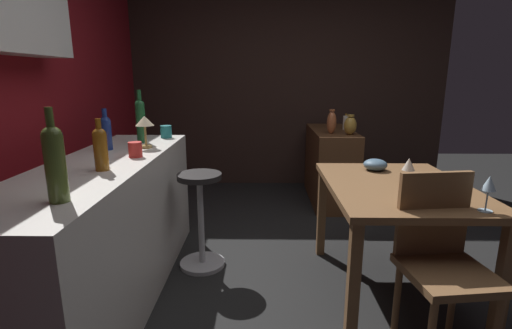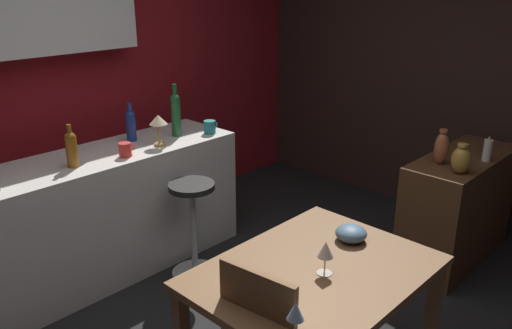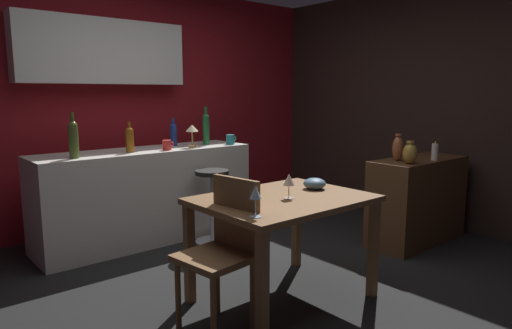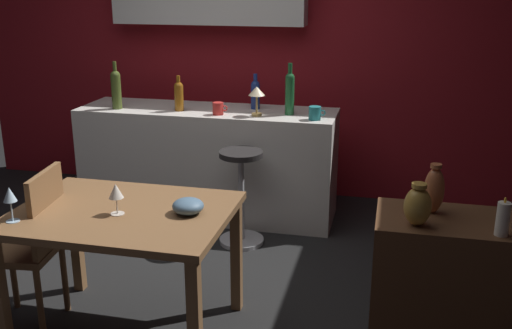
% 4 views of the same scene
% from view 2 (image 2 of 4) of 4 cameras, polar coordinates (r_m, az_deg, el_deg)
% --- Properties ---
extents(wall_kitchen_back, '(5.20, 0.33, 2.60)m').
position_cam_2_polar(wall_kitchen_back, '(4.22, -21.79, 9.96)').
color(wall_kitchen_back, maroon).
rests_on(wall_kitchen_back, ground_plane).
extents(wall_side_right, '(0.10, 4.40, 2.60)m').
position_cam_2_polar(wall_side_right, '(4.85, 18.89, 10.12)').
color(wall_side_right, '#33231E').
rests_on(wall_side_right, ground_plane).
extents(dining_table, '(1.14, 0.86, 0.74)m').
position_cam_2_polar(dining_table, '(2.58, 6.46, -13.19)').
color(dining_table, brown).
rests_on(dining_table, ground_plane).
extents(kitchen_counter, '(2.10, 0.60, 0.90)m').
position_cam_2_polar(kitchen_counter, '(3.85, -16.79, -5.41)').
color(kitchen_counter, silver).
rests_on(kitchen_counter, ground_plane).
extents(sideboard_cabinet, '(1.10, 0.44, 0.82)m').
position_cam_2_polar(sideboard_cabinet, '(4.20, 21.33, -4.43)').
color(sideboard_cabinet, '#56351E').
rests_on(sideboard_cabinet, ground_plane).
extents(bar_stool, '(0.34, 0.34, 0.72)m').
position_cam_2_polar(bar_stool, '(3.70, -6.92, -6.92)').
color(bar_stool, '#262323').
rests_on(bar_stool, ground_plane).
extents(wine_glass_left, '(0.07, 0.07, 0.18)m').
position_cam_2_polar(wine_glass_left, '(2.01, 4.40, -15.98)').
color(wine_glass_left, silver).
rests_on(wine_glass_left, dining_table).
extents(wine_glass_right, '(0.08, 0.08, 0.17)m').
position_cam_2_polar(wine_glass_right, '(2.44, 7.68, -9.37)').
color(wine_glass_right, silver).
rests_on(wine_glass_right, dining_table).
extents(fruit_bowl, '(0.17, 0.17, 0.08)m').
position_cam_2_polar(fruit_bowl, '(2.79, 10.44, -7.48)').
color(fruit_bowl, slate).
rests_on(fruit_bowl, dining_table).
extents(wine_bottle_amber, '(0.07, 0.07, 0.28)m').
position_cam_2_polar(wine_bottle_amber, '(3.48, -19.69, 1.74)').
color(wine_bottle_amber, '#8C5114').
rests_on(wine_bottle_amber, kitchen_counter).
extents(wine_bottle_green, '(0.07, 0.07, 0.40)m').
position_cam_2_polar(wine_bottle_green, '(3.96, -8.85, 5.67)').
color(wine_bottle_green, '#1E592D').
rests_on(wine_bottle_green, kitchen_counter).
extents(wine_bottle_cobalt, '(0.07, 0.07, 0.29)m').
position_cam_2_polar(wine_bottle_cobalt, '(3.92, -13.66, 4.41)').
color(wine_bottle_cobalt, navy).
rests_on(wine_bottle_cobalt, kitchen_counter).
extents(cup_red, '(0.12, 0.08, 0.10)m').
position_cam_2_polar(cup_red, '(3.60, -14.22, 1.60)').
color(cup_red, red).
rests_on(cup_red, kitchen_counter).
extents(cup_teal, '(0.13, 0.09, 0.10)m').
position_cam_2_polar(cup_teal, '(4.03, -5.12, 4.14)').
color(cup_teal, teal).
rests_on(cup_teal, kitchen_counter).
extents(counter_lamp, '(0.13, 0.13, 0.23)m').
position_cam_2_polar(counter_lamp, '(3.75, -10.72, 4.58)').
color(counter_lamp, '#A58447').
rests_on(counter_lamp, kitchen_counter).
extents(pillar_candle_tall, '(0.06, 0.06, 0.18)m').
position_cam_2_polar(pillar_candle_tall, '(3.98, 24.16, 1.43)').
color(pillar_candle_tall, white).
rests_on(pillar_candle_tall, sideboard_cabinet).
extents(vase_brass, '(0.13, 0.13, 0.20)m').
position_cam_2_polar(vase_brass, '(3.66, 21.67, 0.50)').
color(vase_brass, '#B78C38').
rests_on(vase_brass, sideboard_cabinet).
extents(vase_copper, '(0.10, 0.10, 0.25)m').
position_cam_2_polar(vase_copper, '(3.78, 19.78, 1.74)').
color(vase_copper, '#B26038').
rests_on(vase_copper, sideboard_cabinet).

